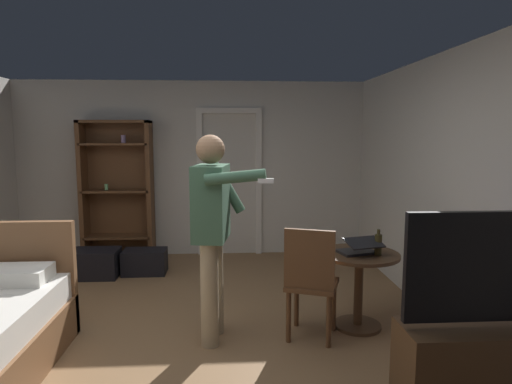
% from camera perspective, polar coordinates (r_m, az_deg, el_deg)
% --- Properties ---
extents(ground_plane, '(6.85, 6.85, 0.00)m').
position_cam_1_polar(ground_plane, '(3.83, -11.69, -20.18)').
color(ground_plane, olive).
extents(wall_back, '(5.20, 0.12, 2.51)m').
position_cam_1_polar(wall_back, '(6.57, -8.07, 2.94)').
color(wall_back, beige).
rests_on(wall_back, ground_plane).
extents(wall_right, '(0.12, 6.47, 2.51)m').
position_cam_1_polar(wall_right, '(3.95, 27.21, -0.84)').
color(wall_right, beige).
rests_on(wall_right, ground_plane).
extents(doorway_frame, '(0.93, 0.08, 2.13)m').
position_cam_1_polar(doorway_frame, '(6.48, -3.42, 2.64)').
color(doorway_frame, white).
rests_on(doorway_frame, ground_plane).
extents(bookshelf, '(0.98, 0.32, 1.95)m').
position_cam_1_polar(bookshelf, '(6.54, -17.29, 0.89)').
color(bookshelf, brown).
rests_on(bookshelf, ground_plane).
extents(tv_flatscreen, '(1.19, 0.40, 1.30)m').
position_cam_1_polar(tv_flatscreen, '(3.36, 27.81, -17.75)').
color(tv_flatscreen, '#4C331E').
rests_on(tv_flatscreen, ground_plane).
extents(side_table, '(0.71, 0.71, 0.70)m').
position_cam_1_polar(side_table, '(4.23, 13.01, -10.50)').
color(side_table, '#4C331E').
rests_on(side_table, ground_plane).
extents(laptop, '(0.40, 0.40, 0.16)m').
position_cam_1_polar(laptop, '(4.11, 13.04, -7.04)').
color(laptop, black).
rests_on(laptop, side_table).
extents(bottle_on_table, '(0.06, 0.06, 0.23)m').
position_cam_1_polar(bottle_on_table, '(4.11, 15.35, -6.45)').
color(bottle_on_table, '#3C3517').
rests_on(bottle_on_table, side_table).
extents(wooden_chair, '(0.54, 0.54, 0.99)m').
position_cam_1_polar(wooden_chair, '(3.89, 7.03, -10.94)').
color(wooden_chair, brown).
rests_on(wooden_chair, ground_plane).
extents(person_blue_shirt, '(0.65, 0.66, 1.76)m').
position_cam_1_polar(person_blue_shirt, '(3.77, -5.58, -3.88)').
color(person_blue_shirt, tan).
rests_on(person_blue_shirt, ground_plane).
extents(suitcase_dark, '(0.54, 0.35, 0.31)m').
position_cam_1_polar(suitcase_dark, '(5.90, -14.02, -8.63)').
color(suitcase_dark, black).
rests_on(suitcase_dark, ground_plane).
extents(suitcase_small, '(0.62, 0.40, 0.34)m').
position_cam_1_polar(suitcase_small, '(5.94, -20.06, -8.57)').
color(suitcase_small, black).
rests_on(suitcase_small, ground_plane).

